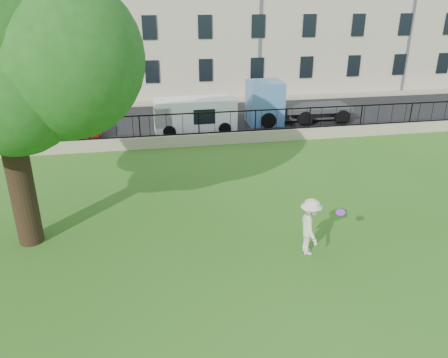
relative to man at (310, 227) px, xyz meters
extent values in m
plane|color=#296217|center=(-1.85, -1.08, -0.89)|extent=(120.00, 120.00, 0.00)
cube|color=gray|center=(-1.85, 10.92, -0.59)|extent=(50.00, 0.40, 0.60)
cube|color=black|center=(-1.85, 10.92, -0.26)|extent=(50.00, 0.05, 0.06)
cube|color=black|center=(-1.85, 10.92, 0.81)|extent=(50.00, 0.05, 0.06)
cube|color=black|center=(-1.85, 15.62, -0.88)|extent=(60.00, 9.00, 0.01)
cube|color=gray|center=(-1.85, 20.82, -0.83)|extent=(60.00, 1.40, 0.12)
cube|color=#C0B698|center=(-1.85, 26.52, 5.61)|extent=(56.00, 10.00, 13.00)
cylinder|color=black|center=(-8.39, 2.26, 1.16)|extent=(0.75, 0.75, 4.10)
sphere|color=#205416|center=(-6.59, 1.46, 4.83)|extent=(4.28, 4.28, 4.28)
imported|color=beige|center=(0.00, 0.00, 0.00)|extent=(0.78, 1.21, 1.78)
cylinder|color=#962AEE|center=(0.82, -0.21, 0.50)|extent=(0.28, 0.27, 0.12)
imported|color=#B51E16|center=(-9.05, 13.32, -0.20)|extent=(4.20, 1.52, 1.38)
cube|color=white|center=(-1.76, 13.32, 0.07)|extent=(4.58, 1.86, 1.91)
cube|color=#5283C0|center=(4.65, 14.32, 0.39)|extent=(6.14, 2.32, 2.55)
camera|label=1|loc=(-4.62, -10.70, 6.32)|focal=35.00mm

